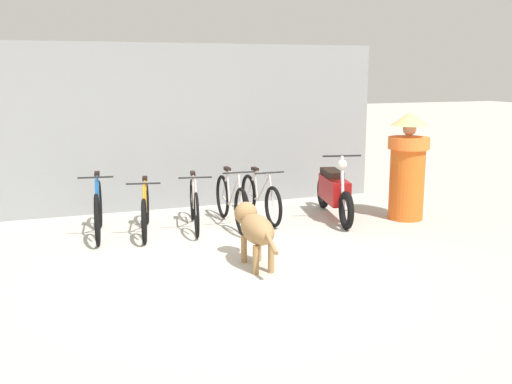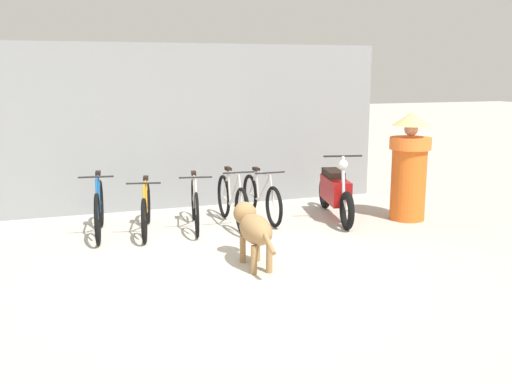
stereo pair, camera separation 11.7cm
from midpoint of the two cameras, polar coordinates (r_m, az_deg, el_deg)
ground_plane at (r=7.05m, az=-2.09°, el=-7.28°), size 60.00×60.00×0.00m
shop_wall_back at (r=10.01m, az=-7.94°, el=6.14°), size 7.37×0.20×2.70m
bicycle_0 at (r=8.62m, az=-14.34°, el=-1.61°), size 0.46×1.67×0.90m
bicycle_1 at (r=8.62m, az=-10.05°, el=-1.70°), size 0.50×1.66×0.79m
bicycle_2 at (r=8.77m, az=-5.46°, el=-1.22°), size 0.47×1.64×0.83m
bicycle_3 at (r=8.87m, az=-1.89°, el=-0.95°), size 0.46×1.73×0.87m
bicycle_4 at (r=9.27m, az=0.87°, el=-0.59°), size 0.46×1.68×0.80m
motorcycle at (r=9.37m, az=7.92°, el=0.03°), size 0.63×1.92×1.05m
stray_dog at (r=7.04m, az=0.21°, el=-3.39°), size 0.36×1.30×0.69m
person_in_robes at (r=9.44m, az=14.74°, el=2.50°), size 0.77×0.77×1.66m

